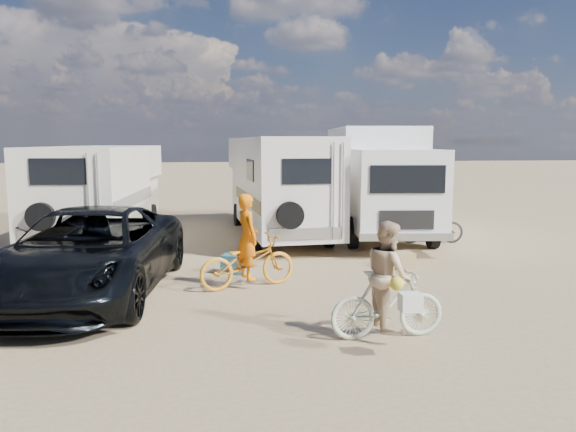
{
  "coord_description": "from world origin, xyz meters",
  "views": [
    {
      "loc": [
        -1.57,
        -9.54,
        2.89
      ],
      "look_at": [
        -0.02,
        2.1,
        1.3
      ],
      "focal_mm": 34.28,
      "sensor_mm": 36.0,
      "label": 1
    }
  ],
  "objects": [
    {
      "name": "cooler",
      "position": [
        -1.17,
        2.39,
        0.21
      ],
      "size": [
        0.63,
        0.55,
        0.42
      ],
      "primitive_type": "cube",
      "rotation": [
        0.0,
        0.0,
        -0.37
      ],
      "color": "#26607D",
      "rests_on": "ground"
    },
    {
      "name": "rv_left",
      "position": [
        -4.96,
        7.55,
        1.38
      ],
      "size": [
        2.87,
        7.4,
        2.75
      ],
      "primitive_type": null,
      "rotation": [
        0.0,
        0.0,
        -0.07
      ],
      "color": "silver",
      "rests_on": "ground"
    },
    {
      "name": "dark_suv",
      "position": [
        -3.95,
        1.0,
        0.82
      ],
      "size": [
        3.36,
        6.17,
        1.64
      ],
      "primitive_type": "imported",
      "rotation": [
        0.0,
        0.0,
        -0.11
      ],
      "color": "black",
      "rests_on": "ground"
    },
    {
      "name": "bike_man",
      "position": [
        -0.95,
        1.17,
        0.52
      ],
      "size": [
        2.1,
        1.29,
        1.04
      ],
      "primitive_type": "imported",
      "rotation": [
        0.0,
        0.0,
        1.9
      ],
      "color": "orange",
      "rests_on": "ground"
    },
    {
      "name": "bike_woman",
      "position": [
        0.92,
        -1.97,
        0.52
      ],
      "size": [
        1.74,
        0.55,
        1.03
      ],
      "primitive_type": "imported",
      "rotation": [
        0.0,
        0.0,
        1.61
      ],
      "color": "beige",
      "rests_on": "ground"
    },
    {
      "name": "rv_main",
      "position": [
        0.35,
        7.25,
        1.51
      ],
      "size": [
        2.76,
        7.6,
        3.02
      ],
      "primitive_type": null,
      "rotation": [
        0.0,
        0.0,
        0.07
      ],
      "color": "silver",
      "rests_on": "ground"
    },
    {
      "name": "rider_woman",
      "position": [
        0.92,
        -1.97,
        0.79
      ],
      "size": [
        0.63,
        0.79,
        1.58
      ],
      "primitive_type": "imported",
      "rotation": [
        0.0,
        0.0,
        1.61
      ],
      "color": "tan",
      "rests_on": "ground"
    },
    {
      "name": "box_truck",
      "position": [
        3.45,
        6.92,
        1.66
      ],
      "size": [
        3.22,
        7.61,
        3.33
      ],
      "primitive_type": null,
      "rotation": [
        0.0,
        0.0,
        -0.11
      ],
      "color": "white",
      "rests_on": "ground"
    },
    {
      "name": "ground",
      "position": [
        0.0,
        0.0,
        0.0
      ],
      "size": [
        140.0,
        140.0,
        0.0
      ],
      "primitive_type": "plane",
      "color": "tan",
      "rests_on": "ground"
    },
    {
      "name": "crate",
      "position": [
        2.7,
        2.42,
        0.18
      ],
      "size": [
        0.48,
        0.48,
        0.36
      ],
      "primitive_type": "cube",
      "rotation": [
        0.0,
        0.0,
        0.07
      ],
      "color": "#9C8656",
      "rests_on": "ground"
    },
    {
      "name": "bike_parked",
      "position": [
        4.57,
        5.33,
        0.48
      ],
      "size": [
        1.87,
        0.8,
        0.96
      ],
      "primitive_type": "imported",
      "rotation": [
        0.0,
        0.0,
        1.48
      ],
      "color": "black",
      "rests_on": "ground"
    },
    {
      "name": "rider_man",
      "position": [
        -0.95,
        1.17,
        0.85
      ],
      "size": [
        0.58,
        0.72,
        1.7
      ],
      "primitive_type": "imported",
      "rotation": [
        0.0,
        0.0,
        1.9
      ],
      "color": "orange",
      "rests_on": "ground"
    }
  ]
}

